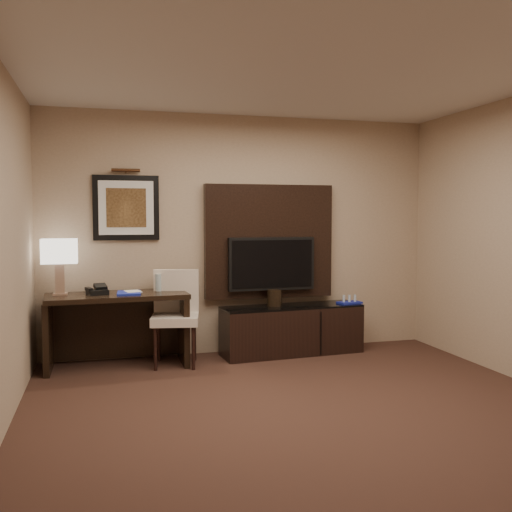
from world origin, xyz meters
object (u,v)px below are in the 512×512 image
object	(u,v)px
desk	(118,330)
table_lamp	(60,269)
water_bottle	(158,283)
minibar_tray	(349,299)
ice_bucket	(274,298)
credenza	(292,330)
desk_phone	(97,290)
tv	(271,264)
desk_chair	(175,318)

from	to	relation	value
desk	table_lamp	size ratio (longest dim) A/B	2.75
water_bottle	minibar_tray	xyz separation A→B (m)	(2.18, -0.06, -0.25)
table_lamp	ice_bucket	world-z (taller)	table_lamp
credenza	water_bottle	xyz separation A→B (m)	(-1.49, 0.04, 0.58)
ice_bucket	minibar_tray	distance (m)	0.90
credenza	desk_phone	distance (m)	2.18
water_bottle	minibar_tray	distance (m)	2.20
table_lamp	ice_bucket	xyz separation A→B (m)	(2.28, 0.00, -0.38)
table_lamp	ice_bucket	distance (m)	2.31
desk_phone	water_bottle	bearing A→B (deg)	-8.07
desk	desk_phone	world-z (taller)	desk_phone
credenza	ice_bucket	size ratio (longest dim) A/B	8.73
tv	desk_phone	distance (m)	1.94
tv	ice_bucket	distance (m)	0.39
tv	minibar_tray	xyz separation A→B (m)	(0.90, -0.16, -0.42)
table_lamp	minibar_tray	bearing A→B (deg)	-0.80
credenza	desk_phone	size ratio (longest dim) A/B	8.30
tv	ice_bucket	size ratio (longest dim) A/B	5.46
table_lamp	tv	bearing A→B (deg)	2.93
desk	water_bottle	size ratio (longest dim) A/B	7.75
table_lamp	ice_bucket	size ratio (longest dim) A/B	2.82
credenza	desk_phone	bearing A→B (deg)	177.35
table_lamp	water_bottle	distance (m)	1.01
water_bottle	credenza	bearing A→B (deg)	-1.54
desk_phone	minibar_tray	world-z (taller)	desk_phone
desk_phone	minibar_tray	xyz separation A→B (m)	(2.81, 0.04, -0.21)
desk_chair	water_bottle	distance (m)	0.44
desk_chair	table_lamp	bearing A→B (deg)	-178.50
table_lamp	minibar_tray	xyz separation A→B (m)	(3.17, -0.04, -0.42)
tv	table_lamp	world-z (taller)	tv
ice_bucket	desk	bearing A→B (deg)	-177.43
tv	desk	bearing A→B (deg)	-173.69
desk_chair	desk_phone	distance (m)	0.84
tv	ice_bucket	world-z (taller)	tv
desk_chair	minibar_tray	xyz separation A→B (m)	(2.03, 0.14, 0.10)
desk_phone	ice_bucket	distance (m)	1.92
table_lamp	desk_phone	xyz separation A→B (m)	(0.36, -0.08, -0.21)
desk_phone	water_bottle	distance (m)	0.64
desk	tv	xyz separation A→B (m)	(1.72, 0.19, 0.64)
water_bottle	desk_phone	bearing A→B (deg)	-170.86
desk_chair	table_lamp	world-z (taller)	table_lamp
ice_bucket	water_bottle	bearing A→B (deg)	179.44
water_bottle	ice_bucket	xyz separation A→B (m)	(1.29, -0.01, -0.21)
ice_bucket	desk_chair	bearing A→B (deg)	-170.56
tv	desk_chair	bearing A→B (deg)	-165.12
desk_chair	desk_phone	xyz separation A→B (m)	(-0.78, 0.10, 0.31)
table_lamp	desk_phone	bearing A→B (deg)	-12.99
tv	water_bottle	world-z (taller)	tv
desk	tv	world-z (taller)	tv
water_bottle	ice_bucket	bearing A→B (deg)	-0.56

